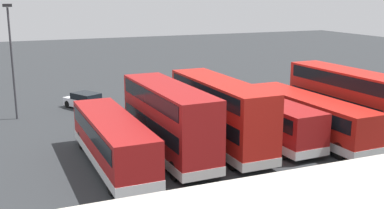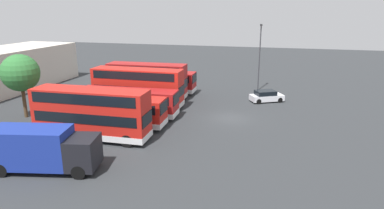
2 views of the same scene
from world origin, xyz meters
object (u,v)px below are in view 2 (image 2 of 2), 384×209
at_px(bus_double_decker_fourth, 138,87).
at_px(box_truck_blue, 43,148).
at_px(car_hatchback_silver, 266,96).
at_px(bus_single_deck_second, 107,109).
at_px(bus_single_deck_third, 128,102).
at_px(bus_double_decker_fifth, 147,80).
at_px(lamp_post_tall, 260,53).
at_px(bus_single_deck_sixth, 156,81).
at_px(bus_double_decker_near_end, 91,113).

bearing_deg(bus_double_decker_fourth, box_truck_blue, -179.55).
bearing_deg(box_truck_blue, car_hatchback_silver, -32.08).
bearing_deg(bus_single_deck_second, car_hatchback_silver, -48.92).
relative_size(box_truck_blue, car_hatchback_silver, 1.78).
height_order(bus_single_deck_third, car_hatchback_silver, bus_single_deck_third).
height_order(bus_double_decker_fifth, lamp_post_tall, lamp_post_tall).
bearing_deg(car_hatchback_silver, bus_single_deck_sixth, 85.74).
bearing_deg(lamp_post_tall, bus_single_deck_sixth, 109.14).
distance_m(bus_double_decker_fourth, bus_single_deck_sixth, 7.35).
relative_size(bus_single_deck_third, car_hatchback_silver, 2.45).
bearing_deg(bus_double_decker_fourth, car_hatchback_silver, -67.12).
bearing_deg(bus_single_deck_third, bus_double_decker_fifth, 6.39).
distance_m(bus_single_deck_sixth, car_hatchback_silver, 15.15).
relative_size(bus_single_deck_second, bus_single_deck_third, 1.10).
distance_m(bus_double_decker_near_end, car_hatchback_silver, 22.10).
bearing_deg(bus_single_deck_third, car_hatchback_silver, -55.24).
relative_size(bus_single_deck_second, lamp_post_tall, 1.29).
relative_size(bus_single_deck_third, bus_double_decker_fourth, 1.01).
distance_m(bus_double_decker_near_end, bus_double_decker_fifth, 14.24).
distance_m(bus_single_deck_third, box_truck_blue, 13.29).
xyz_separation_m(bus_double_decker_near_end, car_hatchback_silver, (16.68, -14.40, -1.75)).
relative_size(bus_single_deck_sixth, box_truck_blue, 1.40).
bearing_deg(bus_double_decker_near_end, bus_single_deck_sixth, 2.18).
relative_size(bus_single_deck_second, bus_single_deck_sixth, 1.09).
height_order(bus_double_decker_fourth, bus_single_deck_sixth, bus_double_decker_fourth).
xyz_separation_m(bus_double_decker_fifth, bus_single_deck_sixth, (3.58, 0.12, -0.82)).
distance_m(bus_single_deck_second, box_truck_blue, 10.09).
distance_m(bus_double_decker_fourth, box_truck_blue, 16.94).
height_order(bus_single_deck_second, car_hatchback_silver, bus_single_deck_second).
bearing_deg(bus_single_deck_second, bus_single_deck_sixth, 0.63).
bearing_deg(bus_double_decker_near_end, bus_double_decker_fourth, 1.12).
height_order(bus_single_deck_second, lamp_post_tall, lamp_post_tall).
bearing_deg(car_hatchback_silver, bus_single_deck_second, 131.08).
bearing_deg(bus_double_decker_fifth, bus_double_decker_near_end, -177.77).
height_order(box_truck_blue, car_hatchback_silver, box_truck_blue).
height_order(bus_double_decker_near_end, box_truck_blue, bus_double_decker_near_end).
xyz_separation_m(box_truck_blue, car_hatchback_silver, (23.09, -14.47, -1.01)).
distance_m(bus_single_deck_second, bus_single_deck_third, 3.30).
bearing_deg(box_truck_blue, bus_double_decker_fifth, 1.33).
bearing_deg(lamp_post_tall, bus_double_decker_fourth, 132.42).
height_order(bus_double_decker_fourth, bus_double_decker_fifth, same).
distance_m(bus_double_decker_fifth, lamp_post_tall, 16.10).
xyz_separation_m(box_truck_blue, lamp_post_tall, (28.94, -13.01, 3.62)).
relative_size(bus_double_decker_fourth, lamp_post_tall, 1.16).
relative_size(bus_double_decker_near_end, bus_single_deck_sixth, 0.96).
xyz_separation_m(bus_double_decker_fifth, car_hatchback_silver, (2.45, -14.95, -1.75)).
xyz_separation_m(bus_double_decker_fourth, bus_single_deck_sixth, (7.29, 0.47, -0.83)).
height_order(bus_single_deck_third, bus_double_decker_fourth, bus_double_decker_fourth).
relative_size(bus_double_decker_fourth, car_hatchback_silver, 2.43).
bearing_deg(bus_double_decker_fifth, bus_double_decker_fourth, -174.67).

